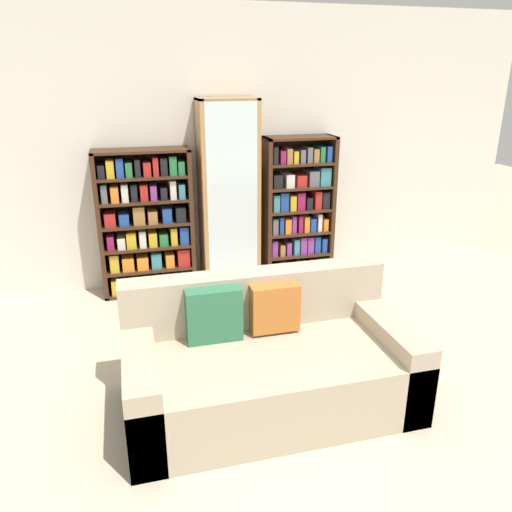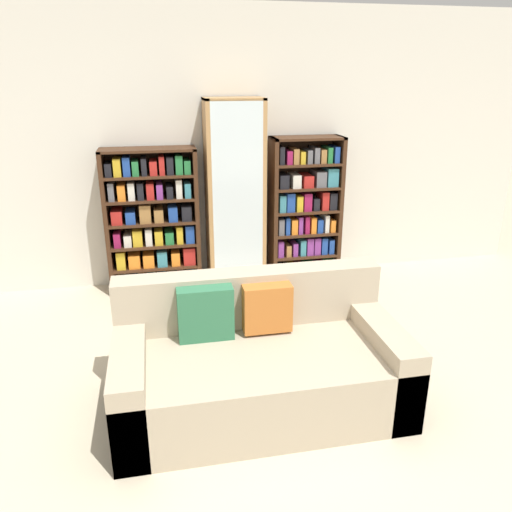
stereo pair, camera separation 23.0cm
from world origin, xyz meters
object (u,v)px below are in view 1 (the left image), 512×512
(bookshelf_right, at_px, (298,211))
(display_cabinet, at_px, (229,197))
(bookshelf_left, at_px, (146,225))
(couch, at_px, (267,364))
(wine_bottle, at_px, (301,290))

(bookshelf_right, bearing_deg, display_cabinet, -178.71)
(display_cabinet, bearing_deg, bookshelf_left, 178.82)
(couch, relative_size, bookshelf_left, 1.28)
(wine_bottle, bearing_deg, bookshelf_left, 151.09)
(couch, distance_m, bookshelf_right, 2.30)
(bookshelf_right, xyz_separation_m, wine_bottle, (-0.21, -0.74, -0.56))
(bookshelf_left, bearing_deg, bookshelf_right, -0.01)
(display_cabinet, xyz_separation_m, bookshelf_right, (0.74, 0.02, -0.20))
(couch, xyz_separation_m, wine_bottle, (0.72, 1.32, -0.12))
(bookshelf_left, bearing_deg, wine_bottle, -28.91)
(display_cabinet, relative_size, wine_bottle, 4.74)
(bookshelf_right, height_order, wine_bottle, bookshelf_right)
(couch, distance_m, wine_bottle, 1.51)
(couch, height_order, bookshelf_right, bookshelf_right)
(bookshelf_left, xyz_separation_m, display_cabinet, (0.82, -0.02, 0.23))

